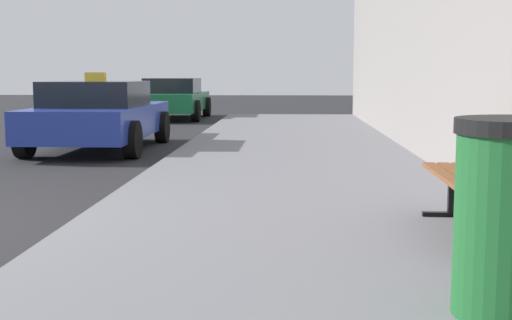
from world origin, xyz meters
name	(u,v)px	position (x,y,z in m)	size (l,w,h in m)	color
sidewalk	(303,234)	(4.00, 0.00, 0.07)	(4.00, 32.00, 0.15)	slate
bench	(487,172)	(5.39, -0.38, 0.66)	(0.53, 1.82, 0.89)	brown
car_blue	(99,115)	(0.36, 6.97, 0.65)	(2.04, 4.27, 1.43)	#233899
car_green	(174,98)	(0.28, 15.83, 0.65)	(1.95, 4.26, 1.27)	#196638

